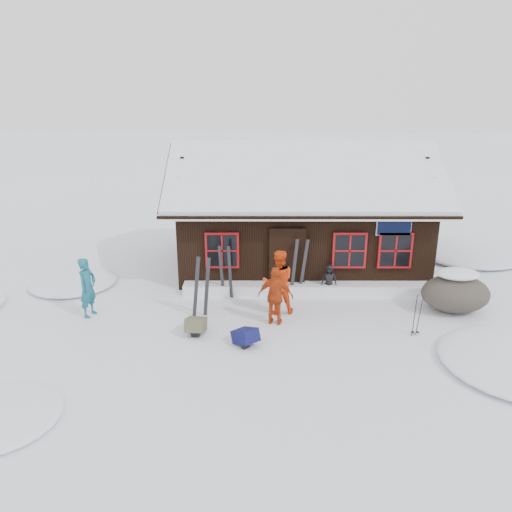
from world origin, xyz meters
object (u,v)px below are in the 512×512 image
at_px(boulder, 456,292).
at_px(ski_poles, 417,316).
at_px(skier_orange_left, 278,282).
at_px(skier_crouched, 329,280).
at_px(skier_orange_right, 276,296).
at_px(ski_pair_left, 202,288).
at_px(backpack_blue, 246,339).
at_px(backpack_olive, 196,328).
at_px(skier_teal, 88,287).

bearing_deg(boulder, ski_poles, -135.98).
distance_m(skier_orange_left, skier_crouched, 2.13).
distance_m(skier_orange_right, boulder, 5.21).
distance_m(skier_orange_left, skier_orange_right, 0.74).
height_order(skier_orange_left, boulder, skier_orange_left).
height_order(skier_orange_left, skier_crouched, skier_orange_left).
height_order(ski_pair_left, ski_poles, ski_pair_left).
bearing_deg(skier_orange_right, ski_poles, -178.58).
bearing_deg(skier_crouched, skier_orange_left, -136.73).
bearing_deg(skier_orange_right, skier_orange_left, -86.00).
height_order(skier_orange_right, skier_crouched, skier_orange_right).
xyz_separation_m(ski_poles, backpack_blue, (-4.37, -0.53, -0.37)).
distance_m(ski_poles, backpack_olive, 5.68).
height_order(boulder, ski_poles, boulder).
relative_size(skier_orange_right, ski_pair_left, 0.91).
height_order(skier_orange_left, ski_poles, skier_orange_left).
xyz_separation_m(skier_orange_left, ski_pair_left, (-2.12, -0.25, -0.08)).
xyz_separation_m(skier_teal, skier_crouched, (6.89, 1.54, -0.37)).
height_order(skier_crouched, boulder, boulder).
bearing_deg(skier_teal, ski_pair_left, -73.13).
xyz_separation_m(ski_pair_left, backpack_olive, (-0.05, -1.07, -0.67)).
bearing_deg(skier_orange_right, ski_pair_left, -1.80).
bearing_deg(boulder, backpack_blue, -161.10).
height_order(skier_teal, ski_pair_left, ski_pair_left).
xyz_separation_m(skier_orange_right, boulder, (5.14, 0.85, -0.24)).
distance_m(boulder, ski_poles, 2.15).
xyz_separation_m(skier_crouched, ski_poles, (1.88, -2.69, 0.06)).
bearing_deg(skier_teal, backpack_blue, -93.74).
relative_size(skier_orange_left, skier_crouched, 1.94).
relative_size(boulder, backpack_blue, 3.16).
bearing_deg(backpack_blue, boulder, -20.43).
height_order(skier_teal, ski_poles, skier_teal).
height_order(skier_teal, skier_orange_left, skier_orange_left).
xyz_separation_m(skier_orange_right, ski_poles, (3.59, -0.65, -0.28)).
xyz_separation_m(skier_crouched, backpack_blue, (-2.50, -3.22, -0.31)).
distance_m(skier_crouched, backpack_blue, 4.09).
distance_m(skier_crouched, backpack_olive, 4.63).
distance_m(skier_orange_right, backpack_olive, 2.25).
bearing_deg(boulder, skier_crouched, 160.74).
bearing_deg(skier_orange_right, skier_crouched, -118.43).
height_order(skier_orange_right, backpack_olive, skier_orange_right).
xyz_separation_m(skier_teal, ski_poles, (8.77, -1.15, -0.31)).
bearing_deg(skier_crouched, backpack_olive, -141.05).
bearing_deg(skier_crouched, skier_teal, -163.17).
xyz_separation_m(skier_teal, backpack_blue, (4.39, -1.68, -0.68)).
distance_m(skier_orange_left, backpack_blue, 2.24).
distance_m(skier_crouched, ski_poles, 3.28).
bearing_deg(skier_orange_left, skier_crouched, -147.53).
bearing_deg(ski_poles, backpack_olive, 179.38).
distance_m(skier_orange_right, ski_poles, 3.66).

